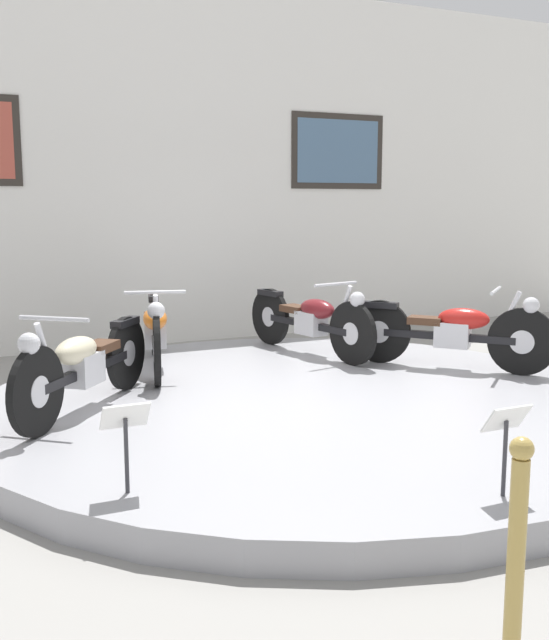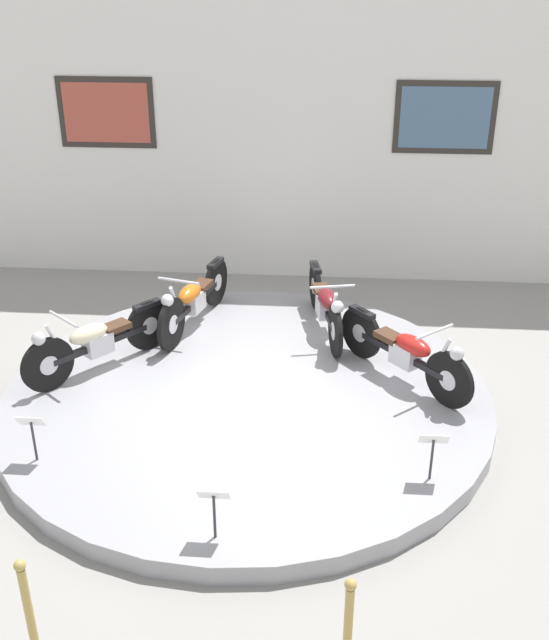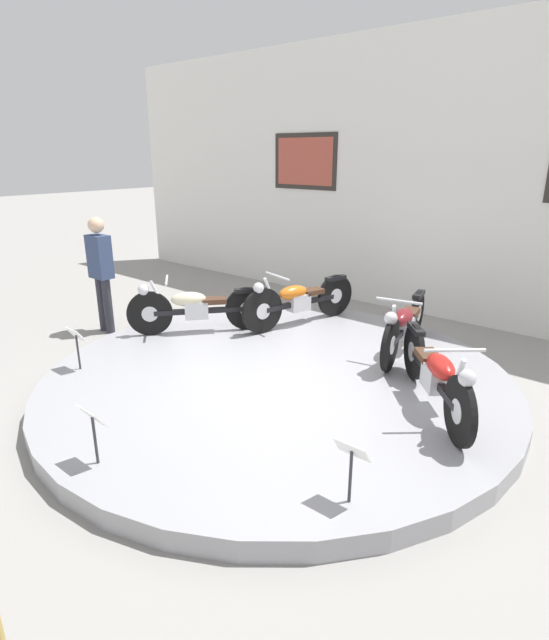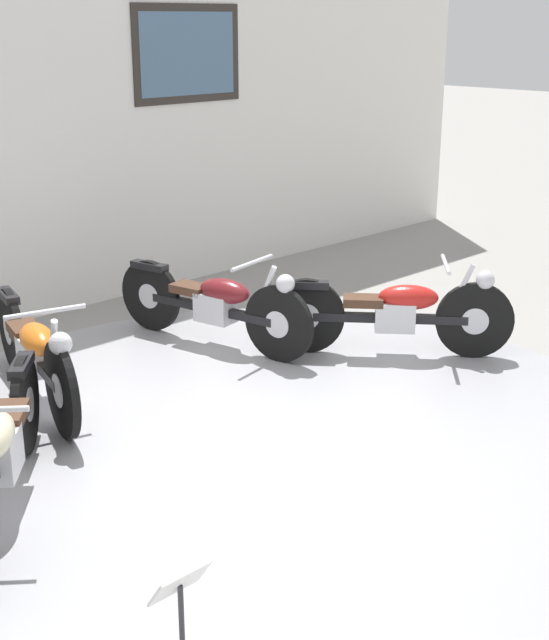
# 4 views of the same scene
# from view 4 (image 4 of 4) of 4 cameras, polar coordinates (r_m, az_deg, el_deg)

# --- Properties ---
(ground_plane) EXTENTS (60.00, 60.00, 0.00)m
(ground_plane) POSITION_cam_4_polar(r_m,az_deg,el_deg) (6.05, -0.44, -8.81)
(ground_plane) COLOR gray
(display_platform) EXTENTS (5.34, 5.34, 0.20)m
(display_platform) POSITION_cam_4_polar(r_m,az_deg,el_deg) (6.01, -0.44, -7.99)
(display_platform) COLOR #99999E
(display_platform) RESTS_ON ground_plane
(motorcycle_orange) EXTENTS (0.66, 1.95, 0.80)m
(motorcycle_orange) POSITION_cam_4_polar(r_m,az_deg,el_deg) (6.49, -15.07, -1.89)
(motorcycle_orange) COLOR black
(motorcycle_orange) RESTS_ON display_platform
(motorcycle_maroon) EXTENTS (0.58, 1.95, 0.79)m
(motorcycle_maroon) POSITION_cam_4_polar(r_m,az_deg,el_deg) (7.38, -3.79, 1.15)
(motorcycle_maroon) COLOR black
(motorcycle_maroon) RESTS_ON display_platform
(motorcycle_red) EXTENTS (1.34, 1.52, 0.79)m
(motorcycle_red) POSITION_cam_4_polar(r_m,az_deg,el_deg) (7.22, 7.75, 0.62)
(motorcycle_red) COLOR black
(motorcycle_red) RESTS_ON display_platform
(info_placard_front_left) EXTENTS (0.26, 0.11, 0.51)m
(info_placard_front_left) POSITION_cam_4_polar(r_m,az_deg,el_deg) (3.82, -6.03, -17.22)
(info_placard_front_left) COLOR #333338
(info_placard_front_left) RESTS_ON display_platform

